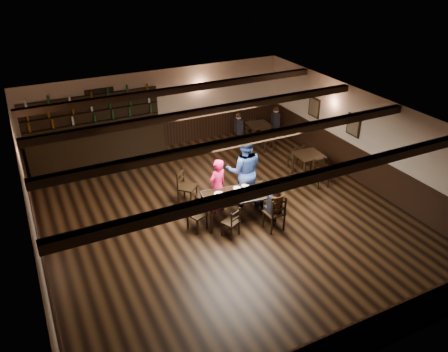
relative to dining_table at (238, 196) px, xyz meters
name	(u,v)px	position (x,y,z in m)	size (l,w,h in m)	color
ground	(225,217)	(-0.25, 0.21, -0.68)	(10.00, 10.00, 0.00)	black
room_shell	(225,156)	(-0.24, 0.24, 1.06)	(9.02, 10.02, 2.71)	beige
dining_table	(238,196)	(0.00, 0.00, 0.00)	(1.88, 1.12, 0.75)	black
chair_near_left	(233,221)	(-0.47, -0.62, -0.23)	(0.47, 0.46, 0.78)	black
chair_near_right	(276,212)	(0.60, -0.88, -0.13)	(0.46, 0.44, 0.95)	black
chair_end_left	(199,211)	(-1.05, 0.07, -0.18)	(0.51, 0.52, 0.87)	black
chair_end_right	(270,193)	(0.95, -0.02, -0.15)	(0.48, 0.49, 0.91)	black
chair_far_pushed	(184,184)	(-0.92, 1.37, -0.11)	(0.64, 0.64, 0.99)	black
woman_pink	(217,186)	(-0.32, 0.54, 0.08)	(0.56, 0.37, 1.54)	#E62883
man_blue	(244,171)	(0.50, 0.62, 0.32)	(0.98, 0.76, 2.01)	navy
seated_person	(275,201)	(0.59, -0.81, 0.14)	(0.33, 0.50, 0.81)	black
cake	(219,195)	(-0.50, 0.10, 0.11)	(0.29, 0.29, 0.09)	white
plate_stack_a	(237,191)	(-0.03, 0.00, 0.16)	(0.19, 0.19, 0.18)	white
plate_stack_b	(244,189)	(0.19, 0.02, 0.16)	(0.16, 0.16, 0.18)	white
tea_light	(240,190)	(0.11, 0.12, 0.09)	(0.05, 0.05, 0.06)	#A5A8AD
salt_shaker	(253,190)	(0.38, -0.10, 0.11)	(0.04, 0.04, 0.09)	silver
pepper_shaker	(255,192)	(0.39, -0.18, 0.11)	(0.03, 0.03, 0.09)	#A5A8AD
drink_glass	(248,187)	(0.33, 0.09, 0.12)	(0.07, 0.07, 0.11)	silver
menu_red	(258,193)	(0.47, -0.19, 0.07)	(0.30, 0.21, 0.00)	maroon
menu_blue	(254,188)	(0.52, 0.08, 0.07)	(0.34, 0.24, 0.00)	#0F194D
bar_counter	(97,142)	(-2.47, 4.92, 0.04)	(4.46, 0.70, 2.20)	black
back_table_a	(309,157)	(2.99, 1.09, -0.04)	(0.84, 0.84, 0.75)	black
back_table_b	(259,127)	(2.88, 3.87, -0.04)	(0.83, 0.83, 0.75)	black
bg_patron_left	(238,123)	(2.19, 4.08, 0.15)	(0.26, 0.38, 0.73)	black
bg_patron_right	(276,117)	(3.67, 4.01, 0.16)	(0.33, 0.42, 0.75)	black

